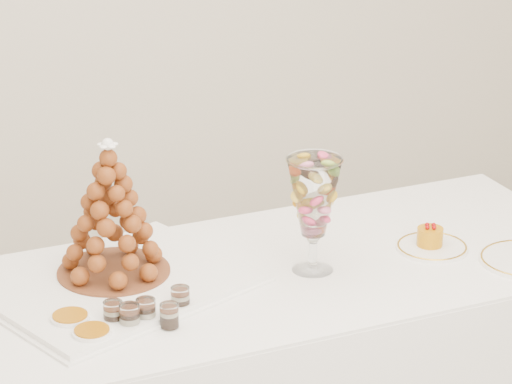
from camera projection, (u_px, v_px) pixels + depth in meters
name	position (u px, v px, depth m)	size (l,w,h in m)	color
lace_tray	(118.00, 285.00, 3.23)	(0.66, 0.49, 0.02)	white
macaron_vase	(314.00, 199.00, 3.26)	(0.15, 0.15, 0.32)	white
cake_plate	(432.00, 247.00, 3.47)	(0.21, 0.21, 0.01)	white
verrine_a	(113.00, 314.00, 3.03)	(0.05, 0.05, 0.07)	white
verrine_b	(146.00, 312.00, 3.04)	(0.05, 0.05, 0.07)	white
verrine_c	(180.00, 299.00, 3.10)	(0.05, 0.05, 0.07)	white
verrine_d	(130.00, 318.00, 3.01)	(0.05, 0.05, 0.07)	white
verrine_e	(169.00, 316.00, 3.02)	(0.05, 0.05, 0.06)	white
ramekin_back	(70.00, 321.00, 3.03)	(0.10, 0.10, 0.03)	white
ramekin_front	(92.00, 336.00, 2.96)	(0.10, 0.10, 0.03)	white
croquembouche	(111.00, 209.00, 3.21)	(0.31, 0.31, 0.38)	brown
mousse_cake	(430.00, 236.00, 3.46)	(0.07, 0.07, 0.07)	#C47C09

